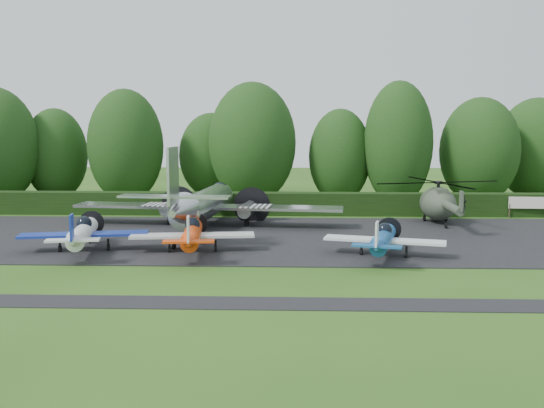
{
  "coord_description": "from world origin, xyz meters",
  "views": [
    {
      "loc": [
        7.27,
        -32.45,
        8.06
      ],
      "look_at": [
        5.84,
        9.47,
        2.5
      ],
      "focal_mm": 40.0,
      "sensor_mm": 36.0,
      "label": 1
    }
  ],
  "objects_px": {
    "light_plane_blue": "(383,239)",
    "helicopter": "(438,201)",
    "light_plane_white": "(83,233)",
    "light_plane_orange": "(192,234)",
    "transport_plane": "(204,204)",
    "sign_board": "(528,204)"
  },
  "relations": [
    {
      "from": "light_plane_blue",
      "to": "helicopter",
      "type": "distance_m",
      "value": 14.63
    },
    {
      "from": "light_plane_white",
      "to": "light_plane_orange",
      "type": "height_order",
      "value": "light_plane_white"
    },
    {
      "from": "light_plane_orange",
      "to": "helicopter",
      "type": "height_order",
      "value": "helicopter"
    },
    {
      "from": "light_plane_white",
      "to": "helicopter",
      "type": "relative_size",
      "value": 0.67
    },
    {
      "from": "transport_plane",
      "to": "sign_board",
      "type": "distance_m",
      "value": 27.92
    },
    {
      "from": "light_plane_orange",
      "to": "light_plane_blue",
      "type": "xyz_separation_m",
      "value": [
        11.75,
        -0.81,
        -0.07
      ]
    },
    {
      "from": "light_plane_blue",
      "to": "helicopter",
      "type": "bearing_deg",
      "value": 49.75
    },
    {
      "from": "light_plane_orange",
      "to": "light_plane_blue",
      "type": "height_order",
      "value": "light_plane_orange"
    },
    {
      "from": "light_plane_blue",
      "to": "sign_board",
      "type": "distance_m",
      "value": 21.99
    },
    {
      "from": "light_plane_blue",
      "to": "helicopter",
      "type": "relative_size",
      "value": 0.62
    },
    {
      "from": "light_plane_orange",
      "to": "light_plane_blue",
      "type": "bearing_deg",
      "value": 2.53
    },
    {
      "from": "transport_plane",
      "to": "light_plane_orange",
      "type": "distance_m",
      "value": 9.04
    },
    {
      "from": "light_plane_white",
      "to": "helicopter",
      "type": "bearing_deg",
      "value": 37.2
    },
    {
      "from": "sign_board",
      "to": "transport_plane",
      "type": "bearing_deg",
      "value": -169.85
    },
    {
      "from": "transport_plane",
      "to": "light_plane_blue",
      "type": "height_order",
      "value": "transport_plane"
    },
    {
      "from": "light_plane_white",
      "to": "light_plane_orange",
      "type": "relative_size",
      "value": 1.03
    },
    {
      "from": "transport_plane",
      "to": "light_plane_white",
      "type": "bearing_deg",
      "value": -130.64
    },
    {
      "from": "light_plane_orange",
      "to": "sign_board",
      "type": "distance_m",
      "value": 30.73
    },
    {
      "from": "transport_plane",
      "to": "helicopter",
      "type": "relative_size",
      "value": 1.71
    },
    {
      "from": "helicopter",
      "to": "sign_board",
      "type": "relative_size",
      "value": 3.85
    },
    {
      "from": "light_plane_white",
      "to": "sign_board",
      "type": "distance_m",
      "value": 36.85
    },
    {
      "from": "light_plane_orange",
      "to": "helicopter",
      "type": "relative_size",
      "value": 0.66
    }
  ]
}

